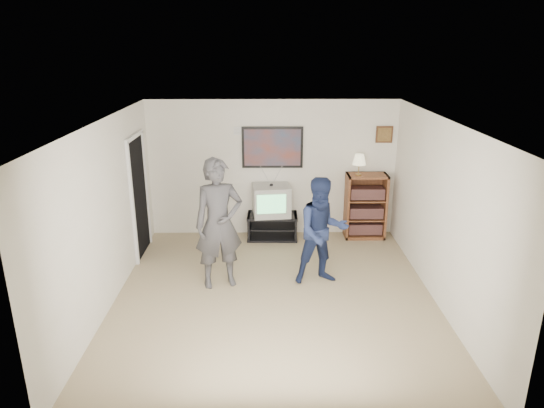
{
  "coord_description": "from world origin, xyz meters",
  "views": [
    {
      "loc": [
        -0.11,
        -6.09,
        3.45
      ],
      "look_at": [
        -0.03,
        0.77,
        1.15
      ],
      "focal_mm": 32.0,
      "sensor_mm": 36.0,
      "label": 1
    }
  ],
  "objects_px": {
    "media_stand": "(272,226)",
    "bookshelf": "(365,206)",
    "crt_television": "(271,200)",
    "person_tall": "(219,224)",
    "person_short": "(322,231)"
  },
  "relations": [
    {
      "from": "bookshelf",
      "to": "crt_television",
      "type": "bearing_deg",
      "value": -178.34
    },
    {
      "from": "person_tall",
      "to": "person_short",
      "type": "xyz_separation_m",
      "value": [
        1.5,
        0.07,
        -0.15
      ]
    },
    {
      "from": "media_stand",
      "to": "crt_television",
      "type": "distance_m",
      "value": 0.5
    },
    {
      "from": "crt_television",
      "to": "person_short",
      "type": "relative_size",
      "value": 0.4
    },
    {
      "from": "person_tall",
      "to": "person_short",
      "type": "relative_size",
      "value": 1.18
    },
    {
      "from": "person_tall",
      "to": "person_short",
      "type": "distance_m",
      "value": 1.51
    },
    {
      "from": "media_stand",
      "to": "person_tall",
      "type": "relative_size",
      "value": 0.48
    },
    {
      "from": "media_stand",
      "to": "person_short",
      "type": "distance_m",
      "value": 1.96
    },
    {
      "from": "bookshelf",
      "to": "person_short",
      "type": "relative_size",
      "value": 0.74
    },
    {
      "from": "crt_television",
      "to": "person_tall",
      "type": "height_order",
      "value": "person_tall"
    },
    {
      "from": "media_stand",
      "to": "person_tall",
      "type": "bearing_deg",
      "value": -112.6
    },
    {
      "from": "bookshelf",
      "to": "person_tall",
      "type": "bearing_deg",
      "value": -143.56
    },
    {
      "from": "crt_television",
      "to": "person_tall",
      "type": "xyz_separation_m",
      "value": [
        -0.77,
        -1.79,
        0.23
      ]
    },
    {
      "from": "media_stand",
      "to": "bookshelf",
      "type": "bearing_deg",
      "value": 2.91
    },
    {
      "from": "crt_television",
      "to": "person_tall",
      "type": "bearing_deg",
      "value": -119.68
    }
  ]
}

